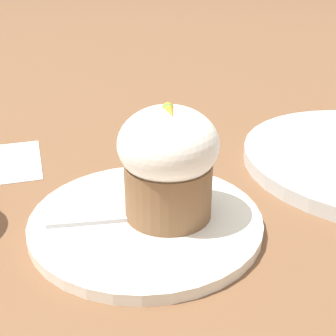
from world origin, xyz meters
The scene contains 4 objects.
ground_plane centered at (0.00, 0.00, 0.00)m, with size 4.00×4.00×0.00m, color brown.
dessert_plate centered at (0.00, 0.00, 0.01)m, with size 0.20×0.20×0.01m.
carrot_cake centered at (0.00, 0.02, 0.06)m, with size 0.08×0.08×0.10m.
spoon centered at (0.00, 0.00, 0.01)m, with size 0.04×0.12×0.01m.
Camera 1 is at (0.34, -0.05, 0.23)m, focal length 50.00 mm.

